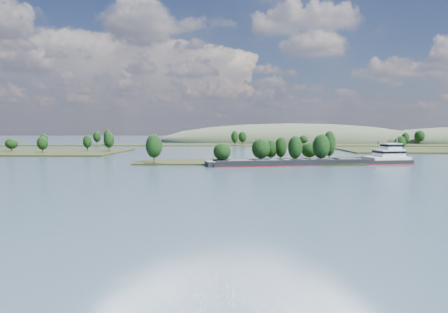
{
  "coord_description": "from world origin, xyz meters",
  "views": [
    {
      "loc": [
        -4.07,
        -19.2,
        15.47
      ],
      "look_at": [
        -8.94,
        130.0,
        6.0
      ],
      "focal_mm": 35.0,
      "sensor_mm": 36.0,
      "label": 1
    }
  ],
  "objects": [
    {
      "name": "cargo_barge",
      "position": [
        34.0,
        171.26,
        1.56
      ],
      "size": [
        91.76,
        31.19,
        12.4
      ],
      "color": "black",
      "rests_on": "ground"
    },
    {
      "name": "tree_island",
      "position": [
        5.18,
        178.47,
        3.91
      ],
      "size": [
        100.0,
        31.84,
        15.16
      ],
      "color": "black",
      "rests_on": "ground"
    },
    {
      "name": "ground",
      "position": [
        0.0,
        120.0,
        0.0
      ],
      "size": [
        1800.0,
        1800.0,
        0.0
      ],
      "primitive_type": "plane",
      "color": "#385262",
      "rests_on": "ground"
    },
    {
      "name": "hill_west",
      "position": [
        60.0,
        500.0,
        0.0
      ],
      "size": [
        320.0,
        160.0,
        44.0
      ],
      "primitive_type": "ellipsoid",
      "color": "#3D4932",
      "rests_on": "ground"
    },
    {
      "name": "back_shoreline",
      "position": [
        8.86,
        399.82,
        0.7
      ],
      "size": [
        900.0,
        60.0,
        15.35
      ],
      "color": "black",
      "rests_on": "ground"
    }
  ]
}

